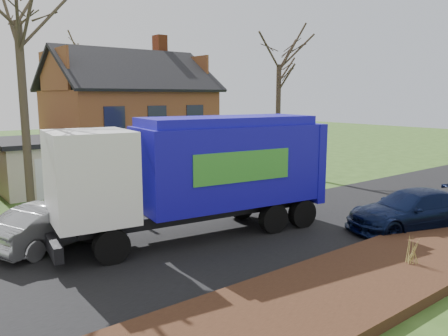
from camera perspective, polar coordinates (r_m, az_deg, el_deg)
ground at (r=16.67m, az=3.03°, el=-8.80°), size 120.00×120.00×0.00m
road at (r=16.66m, az=3.03°, el=-8.77°), size 80.00×7.00×0.02m
mulch_verge at (r=13.33m, az=18.54°, el=-13.40°), size 80.00×3.50×0.30m
main_house at (r=28.48m, az=-13.25°, el=6.81°), size 12.95×8.95×9.26m
garbage_truck at (r=16.15m, az=-2.91°, el=-0.03°), size 10.63×4.13×4.44m
silver_sedan at (r=16.49m, az=-21.11°, el=-6.83°), size 4.96×3.28×1.55m
navy_wagon at (r=18.67m, az=23.36°, el=-5.09°), size 5.79×3.79×1.56m
tree_front_east at (r=29.87m, az=7.25°, el=15.51°), size 3.72×3.72×10.34m
tree_back at (r=35.59m, az=-18.15°, el=14.77°), size 3.33×3.33×10.56m
grass_clump_mid at (r=14.23m, az=23.56°, el=-9.77°), size 0.30×0.25×0.84m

